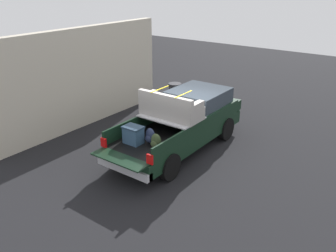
{
  "coord_description": "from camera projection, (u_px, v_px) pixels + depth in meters",
  "views": [
    {
      "loc": [
        -9.14,
        -6.3,
        5.56
      ],
      "look_at": [
        -0.6,
        0.0,
        1.1
      ],
      "focal_mm": 38.04,
      "sensor_mm": 36.0,
      "label": 1
    }
  ],
  "objects": [
    {
      "name": "ground_plane",
      "position": [
        178.0,
        150.0,
        12.38
      ],
      "size": [
        40.0,
        40.0,
        0.0
      ],
      "primitive_type": "plane",
      "color": "black"
    },
    {
      "name": "pickup_truck",
      "position": [
        185.0,
        121.0,
        12.28
      ],
      "size": [
        6.05,
        2.06,
        2.23
      ],
      "color": "black",
      "rests_on": "ground_plane"
    },
    {
      "name": "building_facade",
      "position": [
        83.0,
        78.0,
        13.92
      ],
      "size": [
        8.26,
        0.36,
        3.84
      ],
      "primitive_type": "cube",
      "color": "beige",
      "rests_on": "ground_plane"
    },
    {
      "name": "trash_can",
      "position": [
        175.0,
        93.0,
        16.73
      ],
      "size": [
        0.6,
        0.6,
        0.98
      ],
      "color": "#2D2D33",
      "rests_on": "ground_plane"
    }
  ]
}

